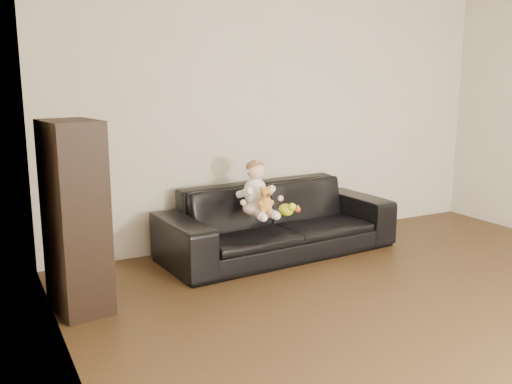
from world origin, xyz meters
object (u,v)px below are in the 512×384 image
teddy_bear (266,200)px  toy_green (286,210)px  sofa (278,220)px  cabinet (76,218)px  toy_blue_disc (279,211)px  toy_rattle (298,210)px  baby (257,192)px

teddy_bear → toy_green: (0.22, 0.02, -0.12)m
sofa → teddy_bear: bearing=-140.2°
cabinet → toy_blue_disc: cabinet is taller
sofa → teddy_bear: size_ratio=9.57×
cabinet → toy_blue_disc: 1.99m
cabinet → teddy_bear: bearing=-1.9°
sofa → teddy_bear: teddy_bear is taller
teddy_bear → toy_blue_disc: 0.34m
sofa → toy_rattle: sofa is taller
baby → toy_green: bearing=-26.3°
toy_green → baby: bearing=150.3°
baby → teddy_bear: bearing=-83.0°
toy_green → cabinet: bearing=-171.9°
teddy_bear → toy_rattle: (0.39, 0.08, -0.15)m
baby → teddy_bear: 0.16m
sofa → baby: 0.46m
baby → toy_blue_disc: size_ratio=4.49×
sofa → cabinet: size_ratio=1.63×
sofa → toy_green: size_ratio=13.96×
toy_blue_disc → teddy_bear: bearing=-143.0°
toy_green → toy_blue_disc: (0.01, 0.16, -0.05)m
sofa → toy_green: sofa is taller
toy_green → toy_rattle: 0.18m
cabinet → toy_rattle: size_ratio=23.88×
sofa → toy_blue_disc: (-0.05, -0.10, 0.11)m
cabinet → teddy_bear: cabinet is taller
toy_blue_disc → baby: bearing=-175.0°
sofa → cabinet: bearing=-169.5°
cabinet → toy_blue_disc: bearing=2.3°
toy_green → toy_rattle: bearing=20.3°
baby → toy_green: size_ratio=3.12×
sofa → toy_blue_disc: sofa is taller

